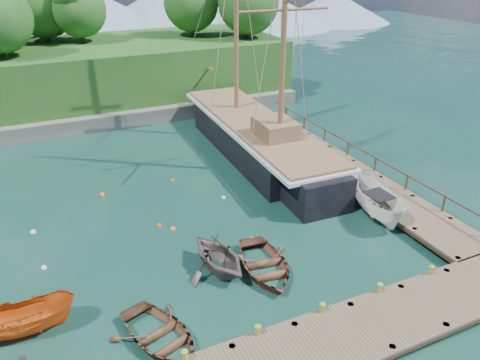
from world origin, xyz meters
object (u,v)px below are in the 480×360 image
object	(u,v)px
cabin_boat_white	(376,216)
schooner	(256,140)
motorboat_orange	(26,333)
rowboat_0	(161,342)
rowboat_2	(264,271)
rowboat_1	(218,270)

from	to	relation	value
cabin_boat_white	schooner	xyz separation A→B (m)	(-2.26, 11.32, 1.10)
motorboat_orange	cabin_boat_white	size ratio (longest dim) A/B	0.77
rowboat_0	rowboat_2	distance (m)	6.35
rowboat_0	schooner	bearing A→B (deg)	33.86
motorboat_orange	schooner	world-z (taller)	schooner
motorboat_orange	cabin_boat_white	xyz separation A→B (m)	(19.24, 1.43, 0.00)
rowboat_2	cabin_boat_white	size ratio (longest dim) A/B	0.83
rowboat_0	cabin_boat_white	world-z (taller)	cabin_boat_white
cabin_boat_white	rowboat_2	bearing A→B (deg)	-153.32
rowboat_2	cabin_boat_white	xyz separation A→B (m)	(8.41, 1.89, 0.00)
rowboat_1	motorboat_orange	xyz separation A→B (m)	(-8.80, -0.54, 0.00)
rowboat_0	motorboat_orange	size ratio (longest dim) A/B	1.01
rowboat_0	motorboat_orange	xyz separation A→B (m)	(-4.92, 2.79, 0.00)
rowboat_0	motorboat_orange	bearing A→B (deg)	132.18
rowboat_0	motorboat_orange	world-z (taller)	motorboat_orange
rowboat_2	rowboat_0	bearing A→B (deg)	-150.58
motorboat_orange	cabin_boat_white	world-z (taller)	cabin_boat_white
rowboat_1	cabin_boat_white	xyz separation A→B (m)	(10.44, 0.89, 0.00)
rowboat_1	motorboat_orange	world-z (taller)	rowboat_1
motorboat_orange	schooner	distance (m)	21.26
rowboat_2	motorboat_orange	world-z (taller)	motorboat_orange
rowboat_2	rowboat_1	bearing A→B (deg)	161.67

